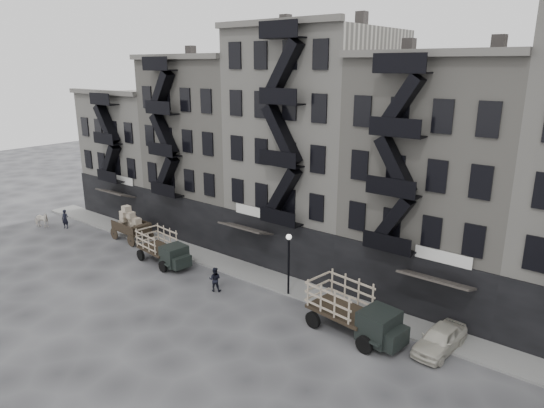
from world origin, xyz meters
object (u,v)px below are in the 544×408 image
Objects in this scene: stake_truck_west at (163,246)px; stake_truck_east at (353,308)px; pedestrian_west at (65,219)px; horse at (41,220)px; wagon at (130,220)px; pedestrian_mid at (215,279)px; car_east at (440,339)px.

stake_truck_east is (16.30, 0.08, 0.21)m from stake_truck_west.
horse is at bearing -174.27° from pedestrian_west.
stake_truck_east is at bearing -0.61° from wagon.
stake_truck_west reaches higher than pedestrian_west.
stake_truck_east is at bearing -24.49° from pedestrian_west.
pedestrian_west is 20.02m from pedestrian_mid.
stake_truck_east is 3.35× the size of pedestrian_west.
wagon reaches higher than stake_truck_east.
stake_truck_west is at bearing -105.75° from horse.
stake_truck_west is 0.87× the size of stake_truck_east.
stake_truck_east is 29.91m from pedestrian_west.
stake_truck_west is at bearing -11.04° from wagon.
wagon reaches higher than pedestrian_west.
stake_truck_east reaches higher than pedestrian_mid.
pedestrian_mid is (22.06, 0.68, 0.12)m from horse.
wagon is at bearing -176.25° from stake_truck_east.
stake_truck_west is at bearing -40.84° from pedestrian_mid.
car_east is 2.25× the size of pedestrian_west.
horse is 0.43× the size of car_east.
stake_truck_east is 9.97m from pedestrian_mid.
pedestrian_mid is at bearing -166.77° from stake_truck_east.
horse is at bearing -169.49° from car_east.
stake_truck_west is 6.50m from pedestrian_mid.
stake_truck_west is 20.79m from car_east.
pedestrian_west is (-7.33, -1.93, -0.87)m from wagon.
horse is 0.45× the size of wagon.
wagon is 0.94× the size of car_east.
stake_truck_east reaches higher than pedestrian_west.
horse is at bearing -167.76° from stake_truck_west.
stake_truck_west is 13.62m from pedestrian_west.
pedestrian_west is at bearing -34.48° from pedestrian_mid.
wagon is 12.95m from pedestrian_mid.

